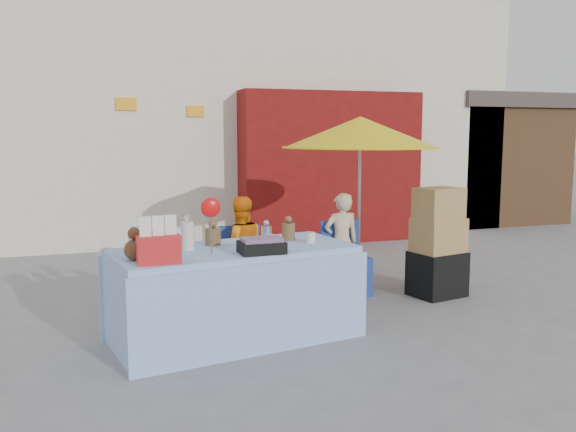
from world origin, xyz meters
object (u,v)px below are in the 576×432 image
object	(u,v)px
chair_left	(243,280)
vendor_orange	(240,249)
chair_right	(346,272)
umbrella	(360,133)
box_stack	(438,246)
vendor_beige	(341,242)
market_table	(234,292)

from	to	relation	value
chair_left	vendor_orange	bearing A→B (deg)	91.56
chair_left	vendor_orange	world-z (taller)	vendor_orange
chair_right	umbrella	bearing A→B (deg)	44.88
vendor_orange	box_stack	distance (m)	2.29
vendor_beige	umbrella	bearing A→B (deg)	-152.04
chair_right	vendor_orange	xyz separation A→B (m)	(-1.25, 0.13, 0.34)
chair_left	vendor_beige	size ratio (longest dim) A/B	0.72
box_stack	vendor_beige	bearing A→B (deg)	148.96
market_table	chair_right	distance (m)	2.01
chair_left	box_stack	world-z (taller)	box_stack
chair_right	vendor_beige	world-z (taller)	vendor_beige
chair_right	box_stack	size ratio (longest dim) A/B	0.67
chair_left	umbrella	distance (m)	2.27
chair_right	vendor_orange	distance (m)	1.30
chair_left	chair_right	world-z (taller)	same
market_table	chair_right	size ratio (longest dim) A/B	2.78
chair_right	vendor_beige	distance (m)	0.36
market_table	umbrella	bearing A→B (deg)	26.81
umbrella	box_stack	size ratio (longest dim) A/B	1.64
market_table	box_stack	distance (m)	2.70
market_table	vendor_orange	world-z (taller)	market_table
chair_left	chair_right	xyz separation A→B (m)	(1.25, 0.00, 0.00)
market_table	chair_right	bearing A→B (deg)	25.36
vendor_orange	box_stack	size ratio (longest dim) A/B	0.93
market_table	chair_left	size ratio (longest dim) A/B	2.78
chair_left	chair_right	bearing A→B (deg)	1.39
vendor_orange	vendor_beige	xyz separation A→B (m)	(1.25, 0.00, 0.00)
market_table	chair_left	bearing A→B (deg)	61.61
chair_left	box_stack	xyz separation A→B (m)	(2.21, -0.45, 0.33)
chair_right	vendor_orange	bearing A→B (deg)	175.27
chair_right	vendor_beige	size ratio (longest dim) A/B	0.72
market_table	vendor_beige	size ratio (longest dim) A/B	1.99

